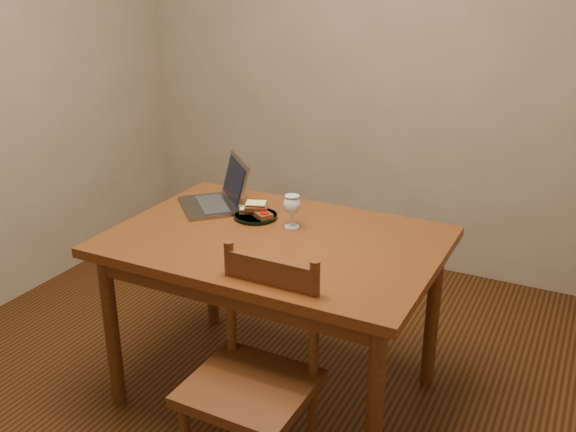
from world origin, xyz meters
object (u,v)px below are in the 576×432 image
at_px(plate, 256,216).
at_px(chair, 253,370).
at_px(milk_glass, 292,211).
at_px(laptop, 220,194).
at_px(table, 276,256).

bearing_deg(plate, chair, -61.67).
height_order(chair, plate, chair).
distance_m(milk_glass, laptop, 0.41).
height_order(table, milk_glass, milk_glass).
bearing_deg(plate, table, -39.75).
bearing_deg(plate, laptop, 165.20).
distance_m(plate, laptop, 0.23).
height_order(table, chair, chair).
distance_m(table, laptop, 0.46).
bearing_deg(table, milk_glass, 83.73).
relative_size(chair, laptop, 1.08).
bearing_deg(plate, milk_glass, -6.73).
bearing_deg(chair, plate, 118.98).
height_order(plate, milk_glass, milk_glass).
distance_m(chair, laptop, 0.95).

